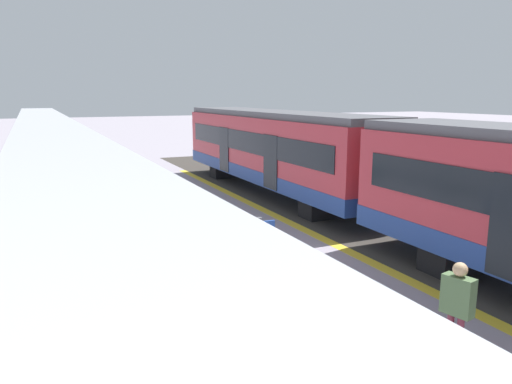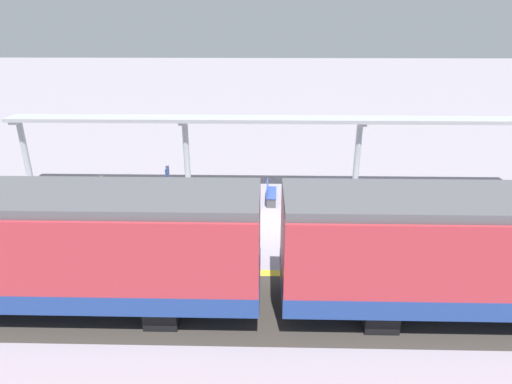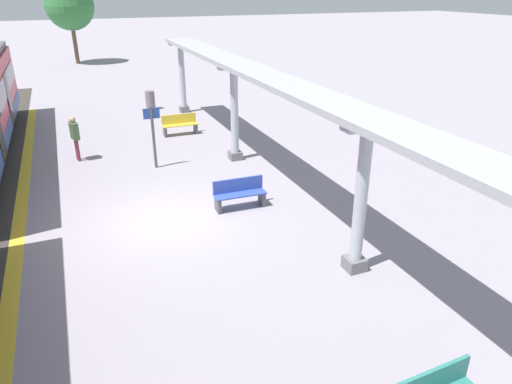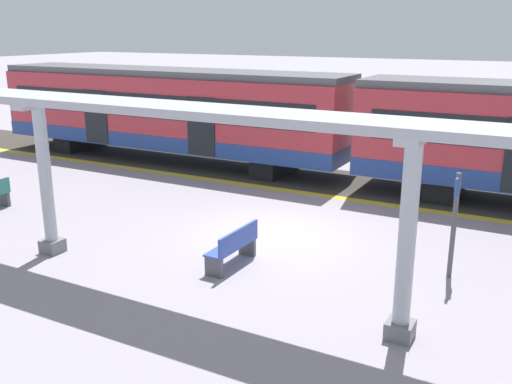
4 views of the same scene
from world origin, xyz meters
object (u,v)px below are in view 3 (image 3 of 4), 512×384
at_px(canopy_pillar_third, 234,113).
at_px(trash_bin, 150,100).
at_px(bench_near_end, 180,124).
at_px(canopy_pillar_second, 361,200).
at_px(bench_mid_platform, 239,193).
at_px(passenger_waiting_near_edge, 75,133).
at_px(canopy_pillar_fourth, 182,78).
at_px(platform_info_sign, 153,131).

bearing_deg(canopy_pillar_third, trash_bin, 99.40).
bearing_deg(bench_near_end, canopy_pillar_third, -73.80).
height_order(canopy_pillar_second, bench_mid_platform, canopy_pillar_second).
height_order(canopy_pillar_third, bench_near_end, canopy_pillar_third).
relative_size(bench_mid_platform, trash_bin, 1.59).
xyz_separation_m(canopy_pillar_third, passenger_waiting_near_edge, (-5.39, 2.07, -0.70)).
distance_m(canopy_pillar_second, trash_bin, 16.92).
xyz_separation_m(canopy_pillar_fourth, bench_mid_platform, (-1.28, -11.53, -1.29)).
distance_m(canopy_pillar_second, canopy_pillar_third, 7.94).
xyz_separation_m(canopy_pillar_second, platform_info_sign, (-2.89, 8.21, -0.40)).
distance_m(trash_bin, platform_info_sign, 8.76).
relative_size(canopy_pillar_third, canopy_pillar_fourth, 1.00).
distance_m(canopy_pillar_third, passenger_waiting_near_edge, 5.82).
bearing_deg(passenger_waiting_near_edge, bench_near_end, 23.03).
height_order(canopy_pillar_third, trash_bin, canopy_pillar_third).
height_order(platform_info_sign, passenger_waiting_near_edge, platform_info_sign).
bearing_deg(trash_bin, passenger_waiting_near_edge, -120.03).
bearing_deg(platform_info_sign, canopy_pillar_fourth, 68.57).
height_order(bench_near_end, trash_bin, trash_bin).
height_order(canopy_pillar_fourth, bench_mid_platform, canopy_pillar_fourth).
bearing_deg(platform_info_sign, bench_near_end, 64.06).
bearing_deg(bench_near_end, canopy_pillar_second, -84.55).
height_order(canopy_pillar_third, passenger_waiting_near_edge, canopy_pillar_third).
bearing_deg(bench_mid_platform, passenger_waiting_near_edge, 124.56).
xyz_separation_m(canopy_pillar_third, bench_mid_platform, (-1.28, -3.90, -1.29)).
xyz_separation_m(canopy_pillar_second, canopy_pillar_fourth, (0.00, 15.57, 0.00)).
xyz_separation_m(canopy_pillar_fourth, trash_bin, (-1.47, 1.24, -1.26)).
bearing_deg(bench_mid_platform, canopy_pillar_second, -72.44).
xyz_separation_m(canopy_pillar_fourth, platform_info_sign, (-2.89, -7.36, -0.40)).
bearing_deg(bench_mid_platform, trash_bin, 90.85).
bearing_deg(bench_mid_platform, bench_near_end, 88.90).
bearing_deg(trash_bin, canopy_pillar_fourth, -40.09).
bearing_deg(platform_info_sign, trash_bin, 80.61).
relative_size(canopy_pillar_fourth, trash_bin, 3.58).
bearing_deg(canopy_pillar_fourth, platform_info_sign, -111.43).
distance_m(platform_info_sign, passenger_waiting_near_edge, 3.10).
distance_m(bench_mid_platform, passenger_waiting_near_edge, 7.28).
relative_size(canopy_pillar_second, canopy_pillar_fourth, 1.00).
bearing_deg(canopy_pillar_third, canopy_pillar_fourth, 90.00).
distance_m(bench_near_end, trash_bin, 4.99).
relative_size(canopy_pillar_second, bench_near_end, 2.27).
xyz_separation_m(canopy_pillar_fourth, bench_near_end, (-1.13, -3.74, -1.29)).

